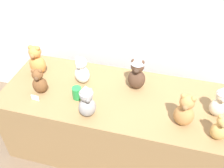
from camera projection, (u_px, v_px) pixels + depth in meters
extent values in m
plane|color=brown|center=(105.00, 165.00, 2.44)|extent=(10.00, 10.00, 0.00)
cube|color=silver|center=(130.00, 0.00, 2.25)|extent=(7.00, 0.08, 2.60)
cube|color=olive|center=(112.00, 122.00, 2.39)|extent=(1.92, 0.80, 0.72)
ellipsoid|color=brown|center=(40.00, 85.00, 2.13)|extent=(0.15, 0.13, 0.15)
sphere|color=brown|center=(37.00, 75.00, 2.06)|extent=(0.09, 0.09, 0.09)
sphere|color=brown|center=(33.00, 71.00, 2.03)|extent=(0.03, 0.03, 0.03)
sphere|color=brown|center=(40.00, 71.00, 2.03)|extent=(0.03, 0.03, 0.03)
sphere|color=brown|center=(36.00, 78.00, 2.03)|extent=(0.04, 0.04, 0.04)
ellipsoid|color=gray|center=(87.00, 107.00, 1.92)|extent=(0.18, 0.17, 0.17)
sphere|color=gray|center=(86.00, 95.00, 1.84)|extent=(0.10, 0.10, 0.10)
sphere|color=gray|center=(82.00, 92.00, 1.81)|extent=(0.04, 0.04, 0.04)
sphere|color=gray|center=(90.00, 91.00, 1.82)|extent=(0.04, 0.04, 0.04)
sphere|color=slate|center=(88.00, 100.00, 1.82)|extent=(0.04, 0.04, 0.04)
cone|color=silver|center=(86.00, 89.00, 1.80)|extent=(0.11, 0.11, 0.07)
ellipsoid|color=beige|center=(218.00, 107.00, 1.93)|extent=(0.15, 0.13, 0.16)
sphere|color=beige|center=(223.00, 96.00, 1.85)|extent=(0.10, 0.10, 0.10)
sphere|color=beige|center=(220.00, 92.00, 1.83)|extent=(0.04, 0.04, 0.04)
sphere|color=#ABA08A|center=(224.00, 101.00, 1.82)|extent=(0.04, 0.04, 0.04)
ellipsoid|color=#4C3323|center=(136.00, 79.00, 2.17)|extent=(0.16, 0.13, 0.19)
sphere|color=#4C3323|center=(138.00, 66.00, 2.08)|extent=(0.11, 0.11, 0.11)
sphere|color=#4C3323|center=(134.00, 61.00, 2.05)|extent=(0.04, 0.04, 0.04)
sphere|color=#4C3323|center=(142.00, 63.00, 2.04)|extent=(0.04, 0.04, 0.04)
sphere|color=#412E23|center=(137.00, 71.00, 2.05)|extent=(0.05, 0.05, 0.05)
cone|color=silver|center=(138.00, 60.00, 2.03)|extent=(0.12, 0.12, 0.07)
ellipsoid|color=white|center=(82.00, 74.00, 2.23)|extent=(0.16, 0.14, 0.17)
sphere|color=white|center=(81.00, 63.00, 2.15)|extent=(0.10, 0.10, 0.10)
sphere|color=white|center=(78.00, 58.00, 2.14)|extent=(0.04, 0.04, 0.04)
sphere|color=white|center=(84.00, 60.00, 2.11)|extent=(0.04, 0.04, 0.04)
sphere|color=#B4B3AF|center=(78.00, 67.00, 2.13)|extent=(0.04, 0.04, 0.04)
ellipsoid|color=tan|center=(219.00, 131.00, 1.76)|extent=(0.12, 0.10, 0.15)
sphere|color=tan|center=(224.00, 121.00, 1.69)|extent=(0.09, 0.09, 0.09)
sphere|color=tan|center=(221.00, 116.00, 1.67)|extent=(0.03, 0.03, 0.03)
sphere|color=olive|center=(224.00, 126.00, 1.67)|extent=(0.04, 0.04, 0.04)
ellipsoid|color=#B27A42|center=(184.00, 115.00, 1.85)|extent=(0.17, 0.15, 0.18)
sphere|color=#B27A42|center=(187.00, 102.00, 1.76)|extent=(0.11, 0.11, 0.11)
sphere|color=#B27A42|center=(184.00, 96.00, 1.74)|extent=(0.04, 0.04, 0.04)
sphere|color=#B27A42|center=(193.00, 99.00, 1.72)|extent=(0.04, 0.04, 0.04)
sphere|color=olive|center=(185.00, 107.00, 1.74)|extent=(0.05, 0.05, 0.05)
ellipsoid|color=#D17F3D|center=(38.00, 65.00, 2.33)|extent=(0.15, 0.13, 0.19)
sphere|color=#D17F3D|center=(35.00, 52.00, 2.24)|extent=(0.11, 0.11, 0.11)
sphere|color=#D17F3D|center=(30.00, 47.00, 2.22)|extent=(0.04, 0.04, 0.04)
sphere|color=#D17F3D|center=(37.00, 48.00, 2.20)|extent=(0.04, 0.04, 0.04)
sphere|color=#A06536|center=(32.00, 56.00, 2.21)|extent=(0.05, 0.05, 0.05)
cylinder|color=#238C3D|center=(77.00, 93.00, 2.09)|extent=(0.08, 0.08, 0.11)
cube|color=white|center=(35.00, 98.00, 2.09)|extent=(0.07, 0.01, 0.05)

